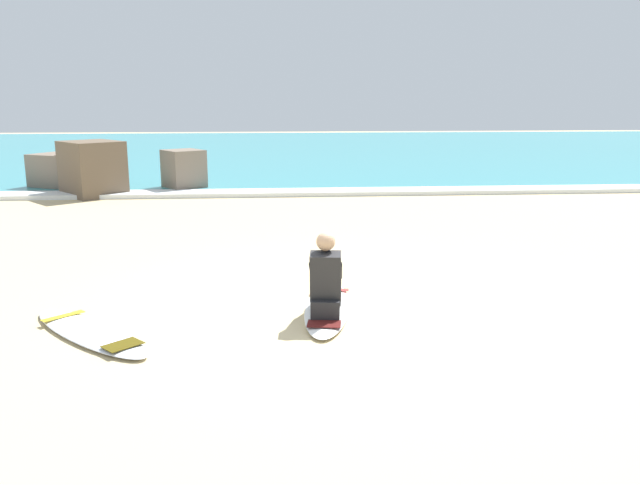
{
  "coord_description": "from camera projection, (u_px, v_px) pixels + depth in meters",
  "views": [
    {
      "loc": [
        -0.69,
        -7.46,
        2.46
      ],
      "look_at": [
        -0.01,
        0.96,
        0.55
      ],
      "focal_mm": 36.11,
      "sensor_mm": 36.0,
      "label": 1
    }
  ],
  "objects": [
    {
      "name": "sea",
      "position": [
        283.0,
        150.0,
        29.95
      ],
      "size": [
        80.0,
        28.0,
        0.1
      ],
      "primitive_type": "cube",
      "color": "teal",
      "rests_on": "ground"
    },
    {
      "name": "rock_outcrop_distant",
      "position": [
        96.0,
        170.0,
        17.04
      ],
      "size": [
        4.86,
        3.36,
        1.38
      ],
      "color": "#756656",
      "rests_on": "ground"
    },
    {
      "name": "surfboard_main",
      "position": [
        327.0,
        307.0,
        7.61
      ],
      "size": [
        0.82,
        2.16,
        0.08
      ],
      "color": "white",
      "rests_on": "ground"
    },
    {
      "name": "surfboard_spare_near",
      "position": [
        89.0,
        332.0,
        6.81
      ],
      "size": [
        1.81,
        1.9,
        0.08
      ],
      "color": "silver",
      "rests_on": "ground"
    },
    {
      "name": "ground_plane",
      "position": [
        327.0,
        304.0,
        7.85
      ],
      "size": [
        80.0,
        80.0,
        0.0
      ],
      "primitive_type": "plane",
      "color": "#CCB584"
    },
    {
      "name": "breaking_foam",
      "position": [
        295.0,
        192.0,
        16.63
      ],
      "size": [
        80.0,
        0.9,
        0.11
      ],
      "primitive_type": "cube",
      "color": "white",
      "rests_on": "ground"
    },
    {
      "name": "surfer_seated",
      "position": [
        326.0,
        282.0,
        7.21
      ],
      "size": [
        0.42,
        0.73,
        0.95
      ],
      "color": "#232326",
      "rests_on": "surfboard_main"
    }
  ]
}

